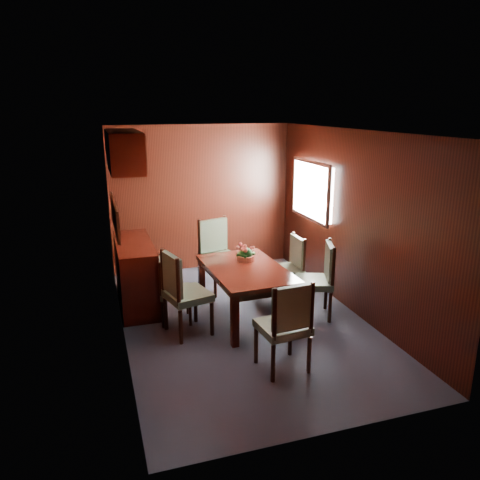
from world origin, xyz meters
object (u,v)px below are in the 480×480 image
object	(u,v)px
chair_right_near	(320,276)
chair_head	(287,322)
sideboard	(136,274)
chair_left_near	(181,289)
dining_table	(246,275)
flower_centerpiece	(246,252)

from	to	relation	value
chair_right_near	chair_head	bearing A→B (deg)	160.15
sideboard	chair_left_near	size ratio (longest dim) A/B	1.33
dining_table	chair_left_near	world-z (taller)	chair_left_near
flower_centerpiece	chair_head	bearing A→B (deg)	-93.64
dining_table	chair_left_near	xyz separation A→B (m)	(-0.88, -0.21, -0.01)
chair_head	flower_centerpiece	xyz separation A→B (m)	(0.10, 1.63, 0.25)
sideboard	chair_right_near	size ratio (longest dim) A/B	1.39
chair_left_near	chair_right_near	size ratio (longest dim) A/B	1.04
chair_left_near	dining_table	bearing A→B (deg)	89.15
chair_head	flower_centerpiece	bearing A→B (deg)	80.69
chair_head	sideboard	bearing A→B (deg)	114.44
chair_left_near	chair_right_near	bearing A→B (deg)	74.75
sideboard	chair_head	bearing A→B (deg)	-59.89
flower_centerpiece	chair_left_near	bearing A→B (deg)	-153.59
dining_table	chair_right_near	bearing A→B (deg)	-17.23
sideboard	chair_head	xyz separation A→B (m)	(1.30, -2.24, 0.11)
chair_left_near	chair_right_near	distance (m)	1.81
dining_table	chair_head	distance (m)	1.36
chair_left_near	flower_centerpiece	size ratio (longest dim) A/B	4.14
chair_left_near	flower_centerpiece	distance (m)	1.10
sideboard	flower_centerpiece	xyz separation A→B (m)	(1.40, -0.61, 0.36)
sideboard	dining_table	world-z (taller)	sideboard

